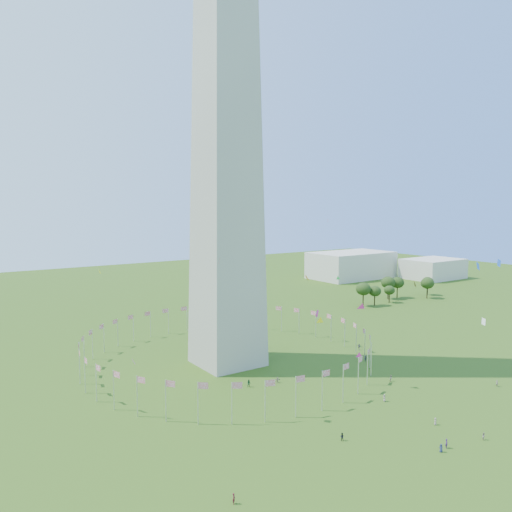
% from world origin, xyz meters
% --- Properties ---
extents(ground, '(600.00, 600.00, 0.00)m').
position_xyz_m(ground, '(0.00, 0.00, 0.00)').
color(ground, '#2A4911').
rests_on(ground, ground).
extents(washington_monument, '(16.80, 16.80, 169.00)m').
position_xyz_m(washington_monument, '(0.00, 50.00, 84.50)').
color(washington_monument, '#B0AB9C').
rests_on(washington_monument, ground).
extents(flag_ring, '(80.24, 80.24, 9.00)m').
position_xyz_m(flag_ring, '(-0.00, 50.00, 4.50)').
color(flag_ring, silver).
rests_on(flag_ring, ground).
extents(gov_building_east_a, '(50.00, 30.00, 16.00)m').
position_xyz_m(gov_building_east_a, '(150.00, 150.00, 8.00)').
color(gov_building_east_a, beige).
rests_on(gov_building_east_a, ground).
extents(gov_building_east_b, '(35.00, 25.00, 12.00)m').
position_xyz_m(gov_building_east_b, '(190.00, 120.00, 6.00)').
color(gov_building_east_b, beige).
rests_on(gov_building_east_b, ground).
extents(crowd, '(90.97, 69.60, 1.93)m').
position_xyz_m(crowd, '(7.69, 7.84, 0.86)').
color(crowd, '#1E2247').
rests_on(crowd, ground).
extents(kites_aloft, '(98.97, 70.68, 35.95)m').
position_xyz_m(kites_aloft, '(18.44, 21.06, 21.38)').
color(kites_aloft, '#CC2699').
rests_on(kites_aloft, ground).
extents(tree_line_east, '(53.37, 16.04, 10.68)m').
position_xyz_m(tree_line_east, '(114.18, 85.57, 4.89)').
color(tree_line_east, '#2C4918').
rests_on(tree_line_east, ground).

